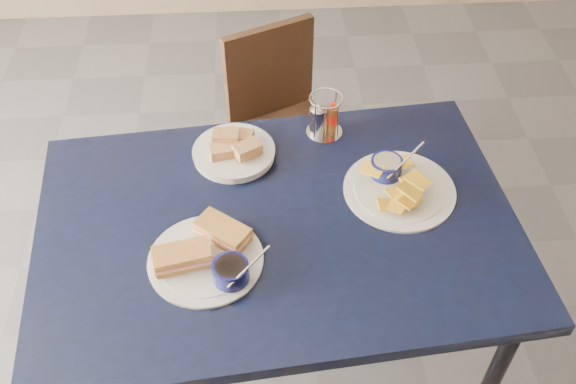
{
  "coord_description": "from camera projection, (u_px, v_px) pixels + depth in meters",
  "views": [
    {
      "loc": [
        -0.17,
        -0.97,
        2.04
      ],
      "look_at": [
        -0.09,
        0.19,
        0.82
      ],
      "focal_mm": 40.0,
      "sensor_mm": 36.0,
      "label": 1
    }
  ],
  "objects": [
    {
      "name": "sandwich_plate",
      "position": [
        209.0,
        255.0,
        1.6
      ],
      "size": [
        0.31,
        0.29,
        0.12
      ],
      "color": "white",
      "rests_on": "dining_table"
    },
    {
      "name": "condiment_caddy",
      "position": [
        323.0,
        118.0,
        1.91
      ],
      "size": [
        0.11,
        0.11,
        0.14
      ],
      "color": "silver",
      "rests_on": "dining_table"
    },
    {
      "name": "chair_far",
      "position": [
        287.0,
        110.0,
        2.51
      ],
      "size": [
        0.47,
        0.48,
        0.77
      ],
      "color": "black",
      "rests_on": "ground"
    },
    {
      "name": "dining_table",
      "position": [
        278.0,
        237.0,
        1.75
      ],
      "size": [
        1.34,
        0.96,
        0.75
      ],
      "color": "black",
      "rests_on": "ground"
    },
    {
      "name": "plantain_plate",
      "position": [
        396.0,
        183.0,
        1.78
      ],
      "size": [
        0.31,
        0.31,
        0.12
      ],
      "color": "white",
      "rests_on": "dining_table"
    },
    {
      "name": "bread_basket",
      "position": [
        234.0,
        150.0,
        1.87
      ],
      "size": [
        0.24,
        0.24,
        0.07
      ],
      "color": "white",
      "rests_on": "dining_table"
    }
  ]
}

